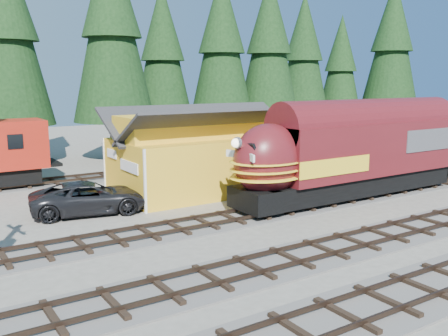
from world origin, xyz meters
TOP-DOWN VIEW (x-y plane):
  - ground at (0.00, 0.00)m, footprint 120.00×120.00m
  - track_siding at (10.00, 4.00)m, footprint 68.00×3.20m
  - track_spur at (-10.00, 18.00)m, footprint 32.00×3.20m
  - depot at (-0.00, 10.50)m, footprint 12.80×7.00m
  - conifer_backdrop at (5.37, 25.09)m, footprint 79.15×20.69m
  - locomotive at (4.97, 4.00)m, footprint 16.16×3.21m
  - pickup_truck_a at (-8.42, 9.11)m, footprint 6.44×3.88m

SIDE VIEW (x-z plane):
  - ground at x=0.00m, z-range 0.00..0.00m
  - track_siding at x=10.00m, z-range -0.11..0.22m
  - track_spur at x=-10.00m, z-range -0.11..0.22m
  - pickup_truck_a at x=-8.42m, z-range 0.00..1.67m
  - locomotive at x=4.97m, z-range 0.37..4.76m
  - depot at x=0.00m, z-range 0.31..5.61m
  - conifer_backdrop at x=5.37m, z-range 1.76..18.24m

